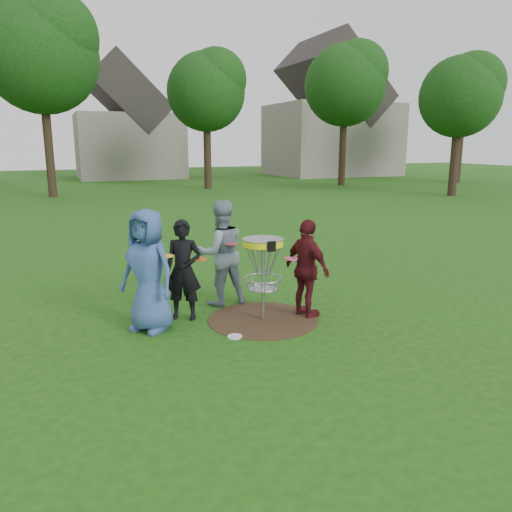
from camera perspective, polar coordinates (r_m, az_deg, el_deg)
name	(u,v)px	position (r m, az deg, el deg)	size (l,w,h in m)	color
ground	(263,320)	(8.17, 0.80, -7.29)	(100.00, 100.00, 0.00)	#19470F
dirt_patch	(263,319)	(8.17, 0.80, -7.26)	(1.80, 1.80, 0.01)	#47331E
player_blue	(148,271)	(7.66, -12.25, -1.65)	(0.91, 0.60, 1.87)	#355392
player_black	(183,270)	(8.08, -8.30, -1.60)	(0.59, 0.39, 1.63)	black
player_grey	(221,253)	(8.74, -4.05, 0.35)	(0.90, 0.70, 1.85)	gray
player_maroon	(307,269)	(8.16, 5.86, -1.45)	(0.95, 0.39, 1.62)	#511219
disc_on_grass	(235,337)	(7.48, -2.43, -9.19)	(0.22, 0.22, 0.02)	white
disc_golf_basket	(263,259)	(7.88, 0.82, -0.31)	(0.66, 0.67, 1.38)	#9EA0A5
held_discs	(223,254)	(7.99, -3.78, 0.21)	(2.17, 1.07, 0.17)	#FFA11C
tree_row	(115,75)	(28.15, -15.86, 19.32)	(51.20, 17.42, 9.90)	#38281C
house_row	(155,125)	(40.90, -11.52, 14.48)	(44.50, 10.65, 11.62)	gray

